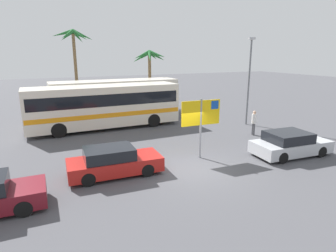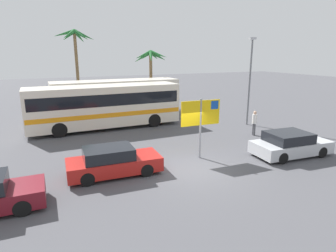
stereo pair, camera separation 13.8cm
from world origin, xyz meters
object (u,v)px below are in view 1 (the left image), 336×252
(bus_rear_coach, at_px, (116,96))
(car_red, at_px, (114,162))
(ferry_sign, at_px, (202,115))
(car_silver, at_px, (290,144))
(pedestrian_near_sign, at_px, (254,121))
(bus_front_coach, at_px, (105,105))

(bus_rear_coach, xyz_separation_m, car_red, (-3.59, -12.46, -1.15))
(ferry_sign, height_order, car_silver, ferry_sign)
(car_red, distance_m, pedestrian_near_sign, 10.65)
(ferry_sign, distance_m, pedestrian_near_sign, 6.13)
(car_red, bearing_deg, bus_front_coach, 82.20)
(bus_rear_coach, distance_m, ferry_sign, 12.30)
(pedestrian_near_sign, bearing_deg, car_silver, -88.76)
(bus_rear_coach, height_order, pedestrian_near_sign, bus_rear_coach)
(bus_front_coach, xyz_separation_m, bus_rear_coach, (1.90, 3.79, 0.00))
(car_silver, bearing_deg, car_red, 175.33)
(car_silver, xyz_separation_m, car_red, (-9.39, 1.54, -0.00))
(ferry_sign, xyz_separation_m, car_red, (-4.79, -0.23, -1.69))
(ferry_sign, relative_size, car_red, 0.75)
(bus_front_coach, distance_m, bus_rear_coach, 4.24)
(bus_front_coach, distance_m, pedestrian_near_sign, 10.72)
(bus_front_coach, bearing_deg, bus_rear_coach, 63.37)
(bus_rear_coach, relative_size, car_silver, 2.51)
(pedestrian_near_sign, bearing_deg, bus_front_coach, 159.24)
(bus_front_coach, height_order, pedestrian_near_sign, bus_front_coach)
(bus_front_coach, height_order, car_red, bus_front_coach)
(bus_front_coach, xyz_separation_m, car_silver, (7.71, -10.21, -1.15))
(car_silver, relative_size, pedestrian_near_sign, 2.59)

